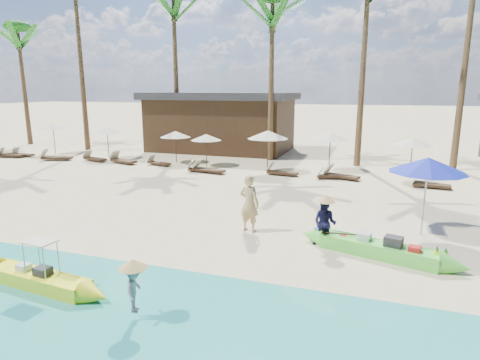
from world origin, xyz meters
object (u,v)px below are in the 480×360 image
(green_canoe, at_px, (377,249))
(blue_umbrella, at_px, (428,165))
(yellow_canoe, at_px, (38,279))
(tourist, at_px, (249,203))

(green_canoe, distance_m, blue_umbrella, 3.28)
(yellow_canoe, bearing_deg, blue_umbrella, 42.35)
(green_canoe, height_order, yellow_canoe, yellow_canoe)
(tourist, bearing_deg, green_canoe, -177.43)
(green_canoe, distance_m, yellow_canoe, 8.66)
(yellow_canoe, xyz_separation_m, tourist, (3.52, 5.17, 0.75))
(green_canoe, bearing_deg, blue_umbrella, 75.06)
(yellow_canoe, height_order, blue_umbrella, blue_umbrella)
(green_canoe, height_order, tourist, tourist)
(tourist, relative_size, blue_umbrella, 0.75)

